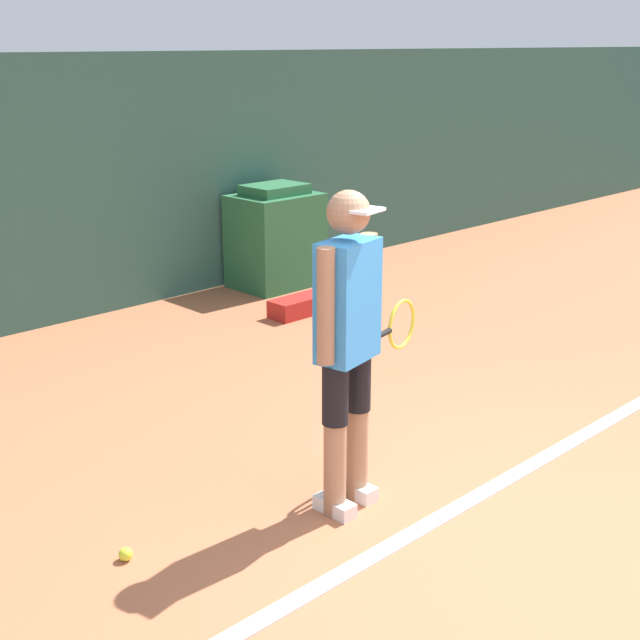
# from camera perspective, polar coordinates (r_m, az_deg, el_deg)

# --- Properties ---
(ground_plane) EXTENTS (24.00, 24.00, 0.00)m
(ground_plane) POSITION_cam_1_polar(r_m,az_deg,el_deg) (4.61, 14.69, -14.69)
(ground_plane) COLOR #B76642
(back_wall) EXTENTS (24.00, 0.10, 2.32)m
(back_wall) POSITION_cam_1_polar(r_m,az_deg,el_deg) (7.97, -18.41, 7.54)
(back_wall) COLOR #2D564C
(back_wall) RESTS_ON ground_plane
(court_baseline) EXTENTS (21.60, 0.10, 0.01)m
(court_baseline) POSITION_cam_1_polar(r_m,az_deg,el_deg) (4.90, 8.26, -12.11)
(court_baseline) COLOR white
(court_baseline) RESTS_ON ground_plane
(tennis_player) EXTENTS (0.94, 0.32, 1.72)m
(tennis_player) POSITION_cam_1_polar(r_m,az_deg,el_deg) (4.56, 1.84, -1.11)
(tennis_player) COLOR #A37556
(tennis_player) RESTS_ON ground_plane
(tennis_ball) EXTENTS (0.07, 0.07, 0.07)m
(tennis_ball) POSITION_cam_1_polar(r_m,az_deg,el_deg) (4.55, -12.34, -14.43)
(tennis_ball) COLOR #D1E533
(tennis_ball) RESTS_ON ground_plane
(covered_chair) EXTENTS (0.85, 0.65, 1.04)m
(covered_chair) POSITION_cam_1_polar(r_m,az_deg,el_deg) (9.08, -2.86, 5.27)
(covered_chair) COLOR #28663D
(covered_chair) RESTS_ON ground_plane
(equipment_bag) EXTENTS (0.73, 0.25, 0.17)m
(equipment_bag) POSITION_cam_1_polar(r_m,az_deg,el_deg) (8.22, -0.94, 1.01)
(equipment_bag) COLOR #B2231E
(equipment_bag) RESTS_ON ground_plane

